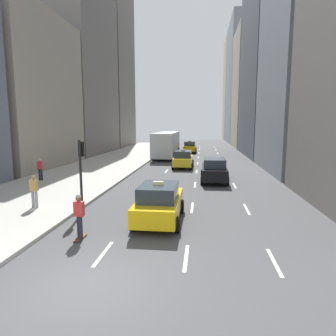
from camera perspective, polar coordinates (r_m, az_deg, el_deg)
The scene contains 14 objects.
ground_plane at distance 9.01m, azimuth -15.25°, elevation -20.76°, with size 160.00×160.00×0.00m, color #474749.
sidewalk_left at distance 35.98m, azimuth -9.78°, elevation 1.44°, with size 8.00×66.00×0.15m, color #ADAAA3.
lane_markings at distance 30.59m, azimuth 5.58°, elevation 0.18°, with size 5.72×56.00×0.01m.
building_row_left at distance 39.31m, azimuth -20.83°, elevation 20.88°, with size 6.00×57.17×31.07m.
building_row_right at distance 52.31m, azimuth 17.17°, elevation 18.77°, with size 6.00×84.73×33.36m.
taxi_lead at distance 29.91m, azimuth 2.90°, elevation 1.72°, with size 2.02×4.40×1.87m.
taxi_second at distance 13.43m, azimuth -1.69°, elevation -6.57°, with size 2.02×4.40×1.87m.
taxi_third at distance 45.79m, azimuth 4.17°, elevation 4.02°, with size 2.02×4.40×1.87m.
sedan_black_near at distance 23.01m, azimuth 8.77°, elevation -0.31°, with size 2.02×4.83×1.79m.
city_bus at distance 39.72m, azimuth -0.26°, elevation 4.69°, with size 2.80×11.61×3.25m.
skateboarder at distance 11.90m, azimuth -16.55°, elevation -8.48°, with size 0.36×0.80×1.75m.
pedestrian_mid_block at distance 16.51m, azimuth -24.15°, elevation -3.81°, with size 0.36×0.22×1.65m.
pedestrian_far_walking at distance 24.38m, azimuth -23.16°, elevation -0.03°, with size 0.36×0.22×1.65m.
traffic_light_pole at distance 15.07m, azimuth -16.23°, elevation 0.67°, with size 0.24×0.42×3.60m.
Camera 1 is at (3.06, -7.28, 4.34)m, focal length 32.00 mm.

